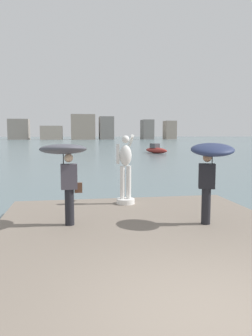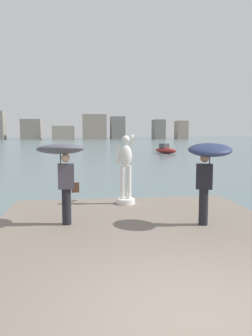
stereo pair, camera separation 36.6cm
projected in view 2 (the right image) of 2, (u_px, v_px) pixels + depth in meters
name	position (u px, v px, depth m)	size (l,w,h in m)	color
ground_plane	(94.00, 153.00, 43.51)	(400.00, 400.00, 0.00)	slate
pier	(153.00, 262.00, 6.12)	(6.97, 10.22, 0.40)	slate
statue_white_figure	(126.00, 173.00, 10.15)	(0.57, 0.85, 2.17)	white
onlooker_left	(62.00, 160.00, 7.77)	(1.18, 1.20, 2.00)	black
onlooker_right	(208.00, 160.00, 7.74)	(1.30, 1.32, 2.03)	black
boat_mid	(165.00, 150.00, 42.30)	(2.70, 4.37, 1.26)	#9E2D28
distant_skyline	(78.00, 128.00, 134.98)	(85.99, 10.31, 11.51)	gray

